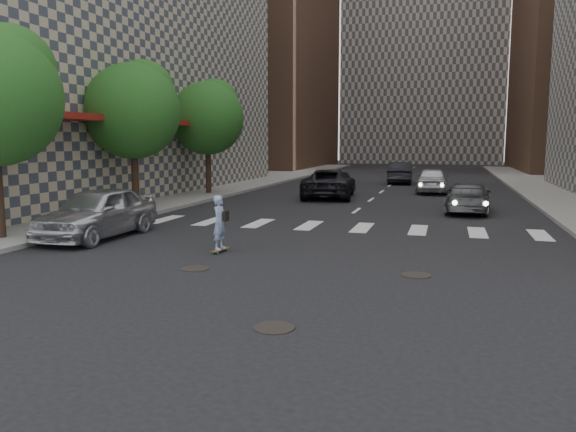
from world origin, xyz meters
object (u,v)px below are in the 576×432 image
Objects in this scene: tree_c at (209,115)px; traffic_car_c at (329,184)px; skateboarder at (220,223)px; tree_b at (135,107)px; traffic_car_a at (333,184)px; traffic_car_e at (400,173)px; silver_sedan at (97,212)px; traffic_car_b at (468,198)px; traffic_car_d at (432,180)px.

traffic_car_c is (7.03, 0.26, -3.85)m from tree_c.
skateboarder is 0.28× the size of traffic_car_c.
traffic_car_a is (7.16, 8.86, -3.92)m from tree_b.
tree_b is 23.03m from traffic_car_e.
traffic_car_a is (4.71, 15.52, -0.11)m from silver_sedan.
traffic_car_b is at bearing 101.83° from traffic_car_e.
silver_sedan is (2.45, -6.66, -3.81)m from tree_b.
tree_c is at bearing -12.70° from traffic_car_b.
traffic_car_e reaches higher than traffic_car_a.
traffic_car_d is (-1.80, 9.36, 0.13)m from traffic_car_b.
tree_b is 12.05m from traffic_car_a.
skateboarder is at bearing 62.54° from traffic_car_b.
tree_c is at bearing 48.56° from traffic_car_e.
traffic_car_d is (12.51, 4.91, -3.85)m from tree_c.
traffic_car_c reaches higher than traffic_car_a.
traffic_car_d is (5.48, 4.65, -0.00)m from traffic_car_c.
traffic_car_e is at bearing 63.92° from tree_b.
silver_sedan is at bearing -80.49° from tree_c.
traffic_car_c is 7.18m from traffic_car_d.
traffic_car_c is at bearing 73.75° from traffic_car_e.
silver_sedan is at bearing 78.35° from traffic_car_a.
traffic_car_c is 12.49m from traffic_car_e.
traffic_car_b is at bearing 148.61° from traffic_car_a.
tree_c is at bearing 90.00° from tree_b.
tree_c reaches higher than traffic_car_b.
traffic_car_d is at bearing -137.69° from traffic_car_a.
traffic_car_d reaches higher than traffic_car_a.
tree_b is 18.38m from traffic_car_d.
skateboarder is 28.30m from traffic_car_e.
tree_c reaches higher than traffic_car_e.
traffic_car_c reaches higher than traffic_car_d.
tree_b is 1.15× the size of traffic_car_c.
traffic_car_b is 0.94× the size of traffic_car_e.
tree_c is 13.98m from traffic_car_d.
tree_c reaches higher than traffic_car_d.
traffic_car_b is at bearing 62.52° from skateboarder.
tree_c is 8.02m from traffic_car_c.
traffic_car_e is (9.98, 20.39, -3.85)m from tree_b.
tree_c is at bearing -4.85° from traffic_car_c.
silver_sedan reaches higher than traffic_car_d.
traffic_car_a is at bearing 73.84° from silver_sedan.
traffic_car_e is at bearing -71.00° from traffic_car_b.
traffic_car_c is at bearing -28.33° from traffic_car_b.
traffic_car_c is at bearing 49.58° from tree_b.
silver_sedan is at bearing 65.97° from traffic_car_c.
traffic_car_b is 0.80× the size of traffic_car_c.
traffic_car_d is at bearing 106.07° from traffic_car_e.
traffic_car_d is at bearing 45.90° from tree_b.
traffic_car_c is at bearing 83.40° from traffic_car_a.
silver_sedan is 1.11× the size of traffic_car_a.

